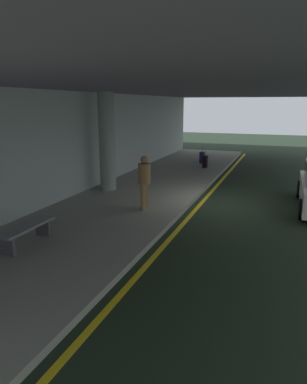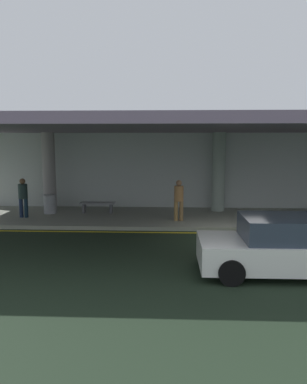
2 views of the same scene
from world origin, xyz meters
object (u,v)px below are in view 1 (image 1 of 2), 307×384
Objects in this scene: suitcase_upright_primary at (202,157)px; suitcase_upright_secondary at (205,162)px; person_waiting_for_ride at (144,179)px; support_column_left_mid at (107,142)px; bench_metal at (26,230)px.

suitcase_upright_primary is 1.00× the size of suitcase_upright_secondary.
person_waiting_for_ride is at bearing 172.60° from suitcase_upright_primary.
support_column_left_mid reaches higher than suitcase_upright_primary.
person_waiting_for_ride is (-1.90, -2.28, -0.86)m from support_column_left_mid.
support_column_left_mid is 2.17× the size of person_waiting_for_ride.
support_column_left_mid is 6.67m from suitcase_upright_secondary.
bench_metal is (-12.94, 1.20, 0.04)m from suitcase_upright_primary.
person_waiting_for_ride is at bearing -129.83° from support_column_left_mid.
person_waiting_for_ride reaches higher than suitcase_upright_secondary.
suitcase_upright_primary is 13.00m from bench_metal.
suitcase_upright_secondary is at bearing 32.07° from person_waiting_for_ride.
support_column_left_mid is 3.09m from person_waiting_for_ride.
support_column_left_mid is 4.06× the size of suitcase_upright_primary.
bench_metal is at bearing 165.41° from suitcase_upright_primary.
support_column_left_mid is at bearing 155.74° from suitcase_upright_primary.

